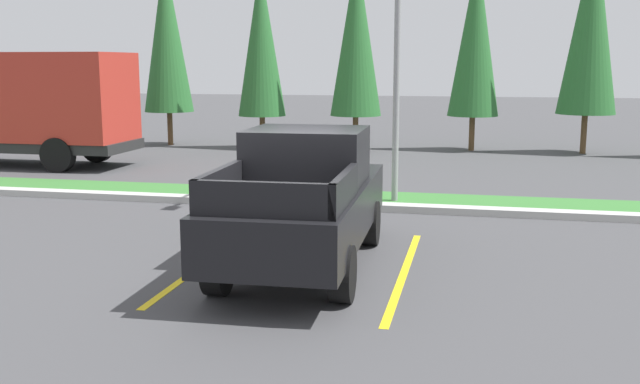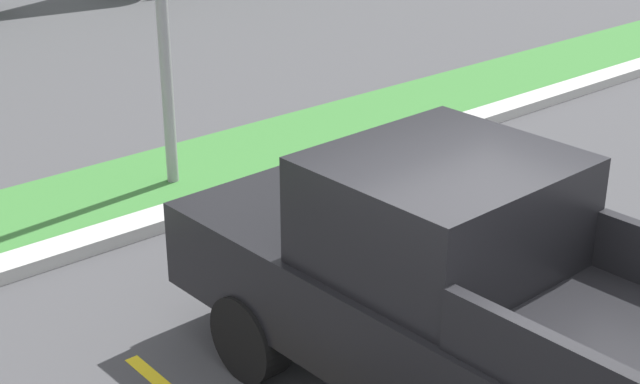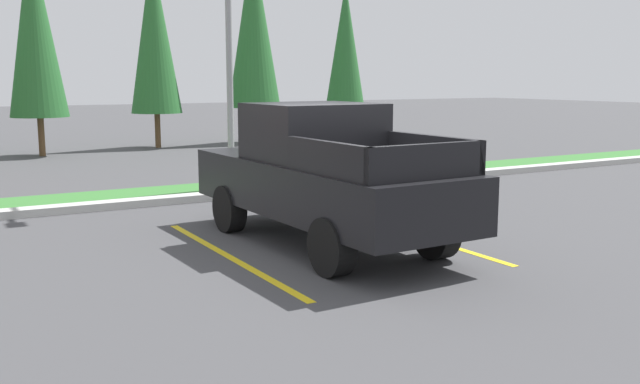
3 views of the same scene
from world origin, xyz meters
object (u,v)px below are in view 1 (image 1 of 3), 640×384
Objects in this scene: street_light at (397,6)px; cypress_tree_rightmost at (591,21)px; cypress_tree_left_inner at (261,40)px; cargo_truck_distant at (26,105)px; pickup_truck_main at (304,200)px; cypress_tree_right_inner at (475,35)px; cypress_tree_leftmost at (167,34)px; cypress_tree_center at (356,34)px.

cypress_tree_rightmost is at bearing 63.18° from street_light.
cypress_tree_left_inner is (-5.96, 9.73, -0.37)m from street_light.
cargo_truck_distant is 18.46m from cypress_tree_rightmost.
cargo_truck_distant reaches higher than pickup_truck_main.
cypress_tree_left_inner reaches higher than pickup_truck_main.
cargo_truck_distant is at bearing -158.33° from cypress_tree_rightmost.
pickup_truck_main is 0.77× the size of cypress_tree_right_inner.
pickup_truck_main is at bearing -40.04° from cargo_truck_distant.
cypress_tree_leftmost is at bearing 73.07° from cargo_truck_distant.
street_light reaches higher than pickup_truck_main.
cypress_tree_left_inner reaches higher than cargo_truck_distant.
cypress_tree_right_inner reaches higher than pickup_truck_main.
cypress_tree_rightmost is (5.36, 10.61, 0.19)m from street_light.
cypress_tree_leftmost is at bearing 134.06° from street_light.
street_light is 10.12m from cypress_tree_center.
cypress_tree_leftmost is 7.23m from cypress_tree_center.
cypress_tree_leftmost is (-8.95, 15.30, 3.13)m from pickup_truck_main.
cypress_tree_leftmost reaches higher than cypress_tree_center.
cypress_tree_left_inner is 0.96× the size of cypress_tree_right_inner.
cypress_tree_rightmost is at bearing 21.67° from cargo_truck_distant.
cypress_tree_rightmost reaches higher than cargo_truck_distant.
pickup_truck_main is 17.35m from cypress_tree_rightmost.
street_light is at bearing -45.94° from cypress_tree_leftmost.
pickup_truck_main is at bearing -83.48° from cypress_tree_center.
cypress_tree_left_inner is 0.87× the size of cypress_tree_rightmost.
cypress_tree_leftmost is 11.32m from cypress_tree_right_inner.
cargo_truck_distant is 8.41m from cypress_tree_left_inner.
cargo_truck_distant is 0.91× the size of street_light.
cypress_tree_left_inner is at bearing 109.05° from pickup_truck_main.
cypress_tree_right_inner is (11.30, 0.63, -0.12)m from cypress_tree_leftmost.
cargo_truck_distant is 6.88m from cypress_tree_leftmost.
cypress_tree_leftmost is 1.03× the size of cypress_tree_right_inner.
pickup_truck_main is at bearing -70.95° from cypress_tree_left_inner.
cypress_tree_rightmost reaches higher than pickup_truck_main.
pickup_truck_main is 15.45m from cypress_tree_center.
cargo_truck_distant is 0.98× the size of cypress_tree_center.
pickup_truck_main is 16.38m from cypress_tree_right_inner.
street_light is 11.89m from cypress_tree_rightmost.
cypress_tree_right_inner is (2.35, 15.93, 3.01)m from pickup_truck_main.
street_light reaches higher than cypress_tree_left_inner.
pickup_truck_main is 0.70× the size of cypress_tree_rightmost.
cypress_tree_leftmost reaches higher than cypress_tree_right_inner.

